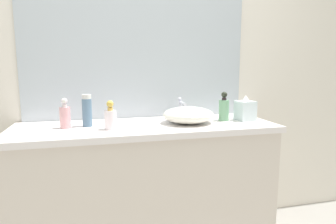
{
  "coord_description": "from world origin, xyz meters",
  "views": [
    {
      "loc": [
        -0.29,
        -1.45,
        1.26
      ],
      "look_at": [
        0.18,
        0.38,
        0.96
      ],
      "focal_mm": 31.56,
      "sensor_mm": 36.0,
      "label": 1
    }
  ],
  "objects_px": {
    "soap_dispenser": "(65,116)",
    "spray_can": "(87,111)",
    "tissue_box": "(245,110)",
    "sink_basin": "(188,115)",
    "lotion_bottle": "(224,109)",
    "perfume_bottle": "(110,118)"
  },
  "relations": [
    {
      "from": "lotion_bottle",
      "to": "spray_can",
      "type": "distance_m",
      "value": 0.92
    },
    {
      "from": "soap_dispenser",
      "to": "lotion_bottle",
      "type": "relative_size",
      "value": 0.92
    },
    {
      "from": "soap_dispenser",
      "to": "spray_can",
      "type": "height_order",
      "value": "spray_can"
    },
    {
      "from": "soap_dispenser",
      "to": "perfume_bottle",
      "type": "relative_size",
      "value": 1.06
    },
    {
      "from": "soap_dispenser",
      "to": "lotion_bottle",
      "type": "xyz_separation_m",
      "value": [
        1.04,
        -0.01,
        0.01
      ]
    },
    {
      "from": "sink_basin",
      "to": "soap_dispenser",
      "type": "height_order",
      "value": "soap_dispenser"
    },
    {
      "from": "sink_basin",
      "to": "spray_can",
      "type": "xyz_separation_m",
      "value": [
        -0.65,
        0.05,
        0.05
      ]
    },
    {
      "from": "spray_can",
      "to": "tissue_box",
      "type": "bearing_deg",
      "value": -3.02
    },
    {
      "from": "perfume_bottle",
      "to": "tissue_box",
      "type": "bearing_deg",
      "value": 4.45
    },
    {
      "from": "sink_basin",
      "to": "lotion_bottle",
      "type": "distance_m",
      "value": 0.27
    },
    {
      "from": "soap_dispenser",
      "to": "tissue_box",
      "type": "relative_size",
      "value": 1.06
    },
    {
      "from": "sink_basin",
      "to": "lotion_bottle",
      "type": "xyz_separation_m",
      "value": [
        0.26,
        0.02,
        0.03
      ]
    },
    {
      "from": "sink_basin",
      "to": "spray_can",
      "type": "bearing_deg",
      "value": 175.38
    },
    {
      "from": "soap_dispenser",
      "to": "sink_basin",
      "type": "bearing_deg",
      "value": -2.26
    },
    {
      "from": "tissue_box",
      "to": "lotion_bottle",
      "type": "bearing_deg",
      "value": 170.06
    },
    {
      "from": "sink_basin",
      "to": "tissue_box",
      "type": "distance_m",
      "value": 0.41
    },
    {
      "from": "lotion_bottle",
      "to": "spray_can",
      "type": "height_order",
      "value": "same"
    },
    {
      "from": "sink_basin",
      "to": "perfume_bottle",
      "type": "height_order",
      "value": "perfume_bottle"
    },
    {
      "from": "lotion_bottle",
      "to": "perfume_bottle",
      "type": "distance_m",
      "value": 0.79
    },
    {
      "from": "spray_can",
      "to": "tissue_box",
      "type": "height_order",
      "value": "spray_can"
    },
    {
      "from": "soap_dispenser",
      "to": "spray_can",
      "type": "relative_size",
      "value": 0.92
    },
    {
      "from": "lotion_bottle",
      "to": "perfume_bottle",
      "type": "bearing_deg",
      "value": -172.81
    }
  ]
}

